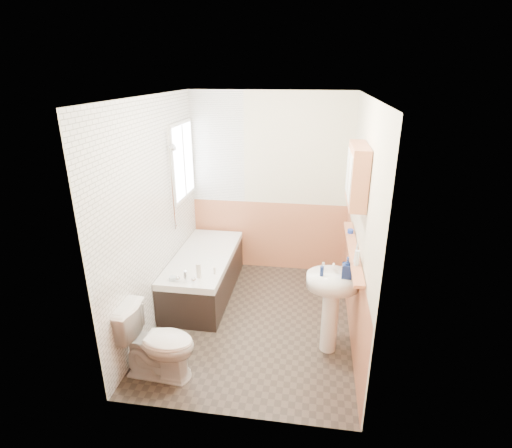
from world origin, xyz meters
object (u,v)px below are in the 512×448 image
object	(u,v)px
medicine_cabinet	(357,175)
toilet	(157,342)
sink	(331,297)
pine_shelf	(353,250)
bathtub	(204,273)

from	to	relation	value
medicine_cabinet	toilet	bearing A→B (deg)	-152.65
sink	pine_shelf	distance (m)	0.54
toilet	medicine_cabinet	bearing A→B (deg)	-58.87
medicine_cabinet	pine_shelf	bearing A→B (deg)	13.65
sink	pine_shelf	world-z (taller)	pine_shelf
sink	medicine_cabinet	world-z (taller)	medicine_cabinet
pine_shelf	medicine_cabinet	xyz separation A→B (m)	(-0.03, -0.01, 0.78)
bathtub	sink	size ratio (longest dim) A/B	1.66
sink	medicine_cabinet	size ratio (longest dim) A/B	1.55
bathtub	pine_shelf	distance (m)	2.00
bathtub	toilet	xyz separation A→B (m)	(-0.03, -1.52, 0.07)
toilet	sink	size ratio (longest dim) A/B	0.74
toilet	sink	bearing A→B (deg)	-65.30
bathtub	toilet	bearing A→B (deg)	-91.13
toilet	sink	world-z (taller)	sink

